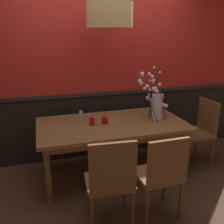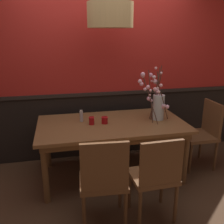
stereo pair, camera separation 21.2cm
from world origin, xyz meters
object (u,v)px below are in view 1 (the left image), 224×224
object	(u,v)px
dining_table	(112,129)
pendant_lamp	(110,15)
chair_near_side_right	(161,173)
chair_near_side_left	(111,179)
candle_holder_nearer_center	(92,121)
condiment_bottle	(81,117)
chair_head_east_end	(199,129)
candle_holder_nearer_edge	(105,120)
vase_with_blossoms	(156,102)
chair_far_side_left	(79,119)
chair_far_side_right	(113,116)

from	to	relation	value
dining_table	pendant_lamp	distance (m)	1.36
chair_near_side_right	chair_near_side_left	size ratio (longest dim) A/B	0.98
candle_holder_nearer_center	condiment_bottle	size ratio (longest dim) A/B	0.65
chair_head_east_end	chair_near_side_left	distance (m)	1.79
candle_holder_nearer_edge	pendant_lamp	xyz separation A→B (m)	(0.09, 0.10, 1.24)
dining_table	candle_holder_nearer_edge	size ratio (longest dim) A/B	21.36
chair_near_side_left	condiment_bottle	bearing A→B (deg)	95.58
chair_near_side_left	candle_holder_nearer_edge	size ratio (longest dim) A/B	10.78
dining_table	pendant_lamp	bearing A→B (deg)	90.83
candle_holder_nearer_center	candle_holder_nearer_edge	xyz separation A→B (m)	(0.16, 0.00, -0.01)
chair_near_side_left	vase_with_blossoms	distance (m)	1.32
chair_far_side_left	chair_near_side_right	bearing A→B (deg)	-74.22
chair_near_side_left	pendant_lamp	size ratio (longest dim) A/B	1.08
vase_with_blossoms	candle_holder_nearer_center	bearing A→B (deg)	-178.82
dining_table	pendant_lamp	size ratio (longest dim) A/B	2.13
dining_table	chair_near_side_right	distance (m)	0.96
chair_far_side_left	condiment_bottle	size ratio (longest dim) A/B	6.12
pendant_lamp	chair_far_side_left	bearing A→B (deg)	109.01
chair_near_side_left	candle_holder_nearer_center	distance (m)	0.92
chair_far_side_right	pendant_lamp	size ratio (longest dim) A/B	1.03
chair_near_side_right	candle_holder_nearer_center	distance (m)	1.07
chair_far_side_left	chair_near_side_left	bearing A→B (deg)	-89.62
chair_far_side_left	vase_with_blossoms	size ratio (longest dim) A/B	1.34
dining_table	vase_with_blossoms	distance (m)	0.67
chair_far_side_left	chair_far_side_right	bearing A→B (deg)	1.04
chair_near_side_right	pendant_lamp	size ratio (longest dim) A/B	1.05
dining_table	candle_holder_nearer_center	xyz separation A→B (m)	(-0.26, -0.01, 0.13)
chair_far_side_left	chair_near_side_left	world-z (taller)	chair_near_side_left
dining_table	condiment_bottle	size ratio (longest dim) A/B	12.17
condiment_bottle	dining_table	bearing A→B (deg)	-19.58
chair_far_side_left	pendant_lamp	size ratio (longest dim) A/B	1.07
chair_far_side_right	chair_near_side_right	size ratio (longest dim) A/B	0.98
chair_far_side_right	chair_near_side_left	bearing A→B (deg)	-107.12
chair_far_side_left	candle_holder_nearer_edge	bearing A→B (deg)	-78.47
vase_with_blossoms	candle_holder_nearer_edge	world-z (taller)	vase_with_blossoms
vase_with_blossoms	pendant_lamp	size ratio (longest dim) A/B	0.80
chair_far_side_right	candle_holder_nearer_center	distance (m)	1.12
candle_holder_nearer_center	pendant_lamp	xyz separation A→B (m)	(0.26, 0.10, 1.23)
chair_far_side_left	pendant_lamp	xyz separation A→B (m)	(0.28, -0.82, 1.51)
chair_far_side_right	candle_holder_nearer_center	xyz separation A→B (m)	(-0.55, -0.94, 0.29)
chair_near_side_left	chair_far_side_left	bearing A→B (deg)	90.38
chair_far_side_right	condiment_bottle	world-z (taller)	condiment_bottle
candle_holder_nearer_center	candle_holder_nearer_edge	distance (m)	0.16
candle_holder_nearer_edge	condiment_bottle	world-z (taller)	condiment_bottle
dining_table	vase_with_blossoms	xyz separation A→B (m)	(0.60, 0.01, 0.30)
chair_near_side_left	vase_with_blossoms	world-z (taller)	vase_with_blossoms
condiment_bottle	pendant_lamp	world-z (taller)	pendant_lamp
chair_near_side_right	candle_holder_nearer_center	xyz separation A→B (m)	(-0.50, 0.91, 0.27)
chair_far_side_left	vase_with_blossoms	distance (m)	1.34
chair_near_side_right	chair_near_side_left	bearing A→B (deg)	175.91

